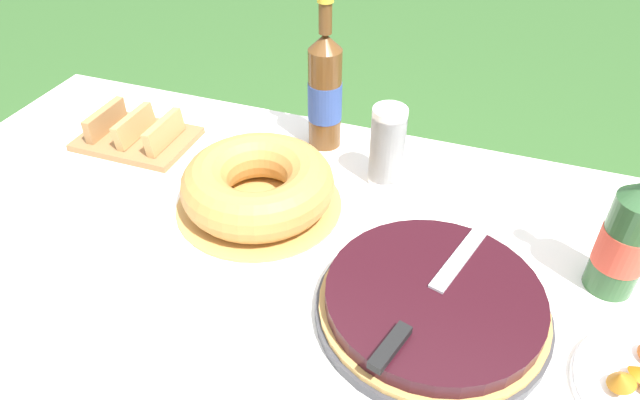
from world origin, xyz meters
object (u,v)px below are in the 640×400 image
object	(u,v)px
cider_bottle_green	(628,237)
bread_board	(136,134)
cup_stack	(387,146)
serving_knife	(427,300)
cider_bottle_amber	(325,92)
bundt_cake	(258,186)
berry_tart	(433,304)

from	to	relation	value
cider_bottle_green	bread_board	size ratio (longest dim) A/B	1.17
cup_stack	cider_bottle_green	world-z (taller)	cider_bottle_green
serving_knife	cider_bottle_amber	distance (m)	0.57
serving_knife	cider_bottle_green	size ratio (longest dim) A/B	1.20
bundt_cake	cider_bottle_green	world-z (taller)	cider_bottle_green
serving_knife	cider_bottle_green	distance (m)	0.35
cider_bottle_green	bread_board	world-z (taller)	cider_bottle_green
cider_bottle_amber	cup_stack	bearing A→B (deg)	-29.44
berry_tart	serving_knife	size ratio (longest dim) A/B	1.04
bundt_cake	cup_stack	size ratio (longest dim) A/B	1.90
serving_knife	berry_tart	bearing A→B (deg)	-0.00
berry_tart	bundt_cake	xyz separation A→B (m)	(-0.38, 0.17, 0.02)
cup_stack	cider_bottle_green	size ratio (longest dim) A/B	0.58
serving_knife	bundt_cake	distance (m)	0.42
berry_tart	serving_knife	xyz separation A→B (m)	(-0.01, -0.03, 0.04)
berry_tart	bread_board	xyz separation A→B (m)	(-0.76, 0.29, -0.01)
bundt_cake	cider_bottle_amber	world-z (taller)	cider_bottle_amber
cider_bottle_green	cider_bottle_amber	xyz separation A→B (m)	(-0.61, 0.26, 0.02)
bread_board	berry_tart	bearing A→B (deg)	-20.80
cider_bottle_amber	serving_knife	bearing A→B (deg)	-54.40
serving_knife	cup_stack	bearing A→B (deg)	39.88
berry_tart	cider_bottle_amber	distance (m)	0.56
cider_bottle_green	bundt_cake	bearing A→B (deg)	-179.70
berry_tart	bread_board	bearing A→B (deg)	159.20
cup_stack	bread_board	bearing A→B (deg)	-175.22
serving_knife	cider_bottle_green	xyz separation A→B (m)	(0.28, 0.20, 0.05)
berry_tart	cup_stack	world-z (taller)	cup_stack
bundt_cake	bread_board	bearing A→B (deg)	161.98
bundt_cake	cider_bottle_green	distance (m)	0.66
berry_tart	serving_knife	world-z (taller)	serving_knife
cider_bottle_amber	bundt_cake	bearing A→B (deg)	-99.88
cider_bottle_green	cider_bottle_amber	bearing A→B (deg)	156.74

